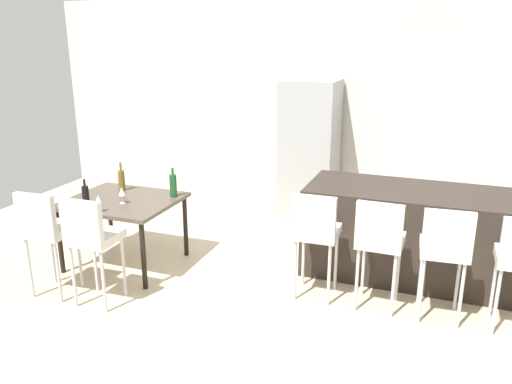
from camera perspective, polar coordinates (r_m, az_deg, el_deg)
name	(u,v)px	position (r m, az deg, el deg)	size (l,w,h in m)	color
ground_plane	(326,306)	(4.90, 7.81, -12.48)	(10.00, 10.00, 0.00)	#C6B28E
back_wall	(380,108)	(7.15, 13.62, 9.02)	(10.00, 0.12, 2.90)	beige
kitchen_island	(407,233)	(5.49, 16.45, -4.36)	(2.04, 0.90, 0.92)	black
bar_chair_left	(316,229)	(4.74, 6.65, -4.12)	(0.41, 0.41, 1.05)	beige
bar_chair_middle	(380,238)	(4.65, 13.61, -4.95)	(0.41, 0.41, 1.05)	beige
bar_chair_right	(445,246)	(4.62, 20.30, -5.68)	(0.43, 0.43, 1.05)	beige
dining_table	(123,206)	(5.61, -14.60, -1.47)	(1.13, 0.98, 0.74)	#4C4238
dining_chair_near	(46,227)	(5.14, -22.34, -3.63)	(0.42, 0.42, 1.05)	beige
dining_chair_far	(91,234)	(4.82, -17.89, -4.50)	(0.41, 0.41, 1.05)	beige
wine_bottle_near	(122,180)	(5.86, -14.72, 1.31)	(0.07, 0.07, 0.32)	brown
wine_bottle_end	(86,196)	(5.39, -18.41, -0.45)	(0.07, 0.07, 0.29)	black
wine_bottle_far	(173,185)	(5.52, -9.19, 0.75)	(0.08, 0.08, 0.32)	#194723
wine_glass_left	(122,192)	(5.42, -14.70, 0.03)	(0.07, 0.07, 0.17)	silver
wine_glass_middle	(98,200)	(5.22, -17.14, -0.84)	(0.07, 0.07, 0.17)	silver
refrigerator	(309,149)	(6.98, 5.96, 4.78)	(0.72, 0.68, 1.84)	#939699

